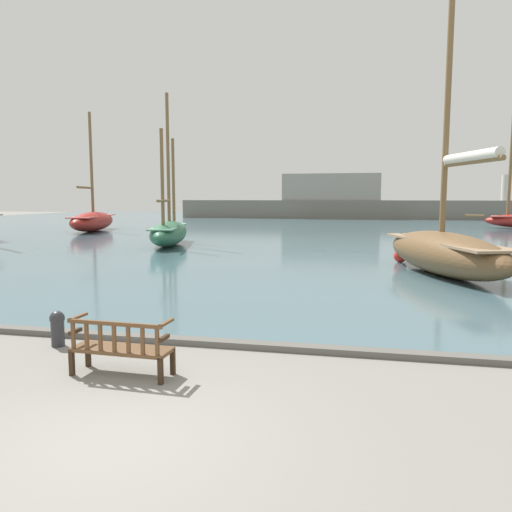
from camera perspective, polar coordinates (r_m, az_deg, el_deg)
ground_plane at (r=6.39m, az=-16.14°, el=-19.70°), size 160.00×160.00×0.00m
harbor_water at (r=49.17m, az=8.95°, el=3.44°), size 100.00×80.00×0.08m
quay_edge_kerb at (r=9.69m, az=-5.16°, el=-9.82°), size 40.00×0.30×0.12m
park_bench at (r=8.27m, az=-15.20°, el=-10.00°), size 1.62×0.58×0.92m
sailboat_mid_starboard at (r=28.82m, az=-9.91°, el=2.82°), size 3.49×7.54×8.49m
sailboat_centre_channel at (r=18.84m, az=20.70°, el=0.74°), size 4.47×8.27×10.85m
sailboat_far_port at (r=42.42m, az=-18.17°, el=3.88°), size 4.11×8.81×9.43m
mooring_bollard at (r=10.25m, az=-21.74°, el=-7.50°), size 0.28×0.28×0.68m
channel_buoy at (r=21.82m, az=16.19°, el=0.04°), size 0.56×0.56×1.26m
far_breakwater at (r=64.59m, az=9.63°, el=5.90°), size 41.90×2.40×5.76m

